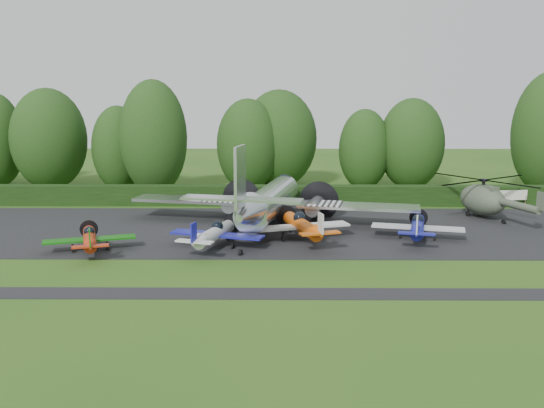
{
  "coord_description": "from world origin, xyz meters",
  "views": [
    {
      "loc": [
        1.86,
        -39.05,
        11.54
      ],
      "look_at": [
        1.47,
        8.45,
        2.5
      ],
      "focal_mm": 40.0,
      "sensor_mm": 36.0,
      "label": 1
    }
  ],
  "objects_px": {
    "transport_plane": "(269,201)",
    "light_plane_white": "(214,234)",
    "light_plane_red": "(90,239)",
    "light_plane_blue": "(418,227)",
    "light_plane_orange": "(302,225)",
    "helicopter": "(483,197)",
    "sign_board": "(512,196)"
  },
  "relations": [
    {
      "from": "sign_board",
      "to": "helicopter",
      "type": "bearing_deg",
      "value": -125.1
    },
    {
      "from": "transport_plane",
      "to": "helicopter",
      "type": "height_order",
      "value": "transport_plane"
    },
    {
      "from": "light_plane_blue",
      "to": "sign_board",
      "type": "distance_m",
      "value": 18.01
    },
    {
      "from": "transport_plane",
      "to": "light_plane_white",
      "type": "relative_size",
      "value": 3.35
    },
    {
      "from": "light_plane_red",
      "to": "helicopter",
      "type": "bearing_deg",
      "value": 38.68
    },
    {
      "from": "light_plane_blue",
      "to": "helicopter",
      "type": "height_order",
      "value": "helicopter"
    },
    {
      "from": "transport_plane",
      "to": "light_plane_red",
      "type": "distance_m",
      "value": 15.21
    },
    {
      "from": "helicopter",
      "to": "light_plane_white",
      "type": "bearing_deg",
      "value": -134.99
    },
    {
      "from": "light_plane_red",
      "to": "sign_board",
      "type": "relative_size",
      "value": 2.15
    },
    {
      "from": "helicopter",
      "to": "transport_plane",
      "type": "bearing_deg",
      "value": -148.85
    },
    {
      "from": "light_plane_white",
      "to": "helicopter",
      "type": "distance_m",
      "value": 25.74
    },
    {
      "from": "helicopter",
      "to": "sign_board",
      "type": "xyz_separation_m",
      "value": [
        4.45,
        4.66,
        -0.72
      ]
    },
    {
      "from": "light_plane_white",
      "to": "light_plane_red",
      "type": "bearing_deg",
      "value": 169.71
    },
    {
      "from": "light_plane_orange",
      "to": "sign_board",
      "type": "xyz_separation_m",
      "value": [
        21.17,
        13.47,
        -0.06
      ]
    },
    {
      "from": "light_plane_red",
      "to": "light_plane_blue",
      "type": "height_order",
      "value": "light_plane_blue"
    },
    {
      "from": "light_plane_red",
      "to": "light_plane_blue",
      "type": "bearing_deg",
      "value": 26.44
    },
    {
      "from": "transport_plane",
      "to": "light_plane_blue",
      "type": "bearing_deg",
      "value": -33.38
    },
    {
      "from": "sign_board",
      "to": "transport_plane",
      "type": "bearing_deg",
      "value": -151.48
    },
    {
      "from": "transport_plane",
      "to": "light_plane_red",
      "type": "xyz_separation_m",
      "value": [
        -12.75,
        -8.21,
        -1.21
      ]
    },
    {
      "from": "light_plane_red",
      "to": "light_plane_blue",
      "type": "xyz_separation_m",
      "value": [
        24.22,
        3.64,
        0.1
      ]
    },
    {
      "from": "light_plane_orange",
      "to": "light_plane_white",
      "type": "bearing_deg",
      "value": -143.71
    },
    {
      "from": "sign_board",
      "to": "light_plane_red",
      "type": "bearing_deg",
      "value": -146.67
    },
    {
      "from": "helicopter",
      "to": "light_plane_red",
      "type": "bearing_deg",
      "value": -139.64
    },
    {
      "from": "light_plane_white",
      "to": "sign_board",
      "type": "distance_m",
      "value": 31.84
    },
    {
      "from": "transport_plane",
      "to": "sign_board",
      "type": "relative_size",
      "value": 7.95
    },
    {
      "from": "light_plane_blue",
      "to": "light_plane_orange",
      "type": "bearing_deg",
      "value": 167.75
    },
    {
      "from": "light_plane_red",
      "to": "light_plane_orange",
      "type": "distance_m",
      "value": 15.69
    },
    {
      "from": "light_plane_red",
      "to": "light_plane_orange",
      "type": "relative_size",
      "value": 0.82
    },
    {
      "from": "light_plane_orange",
      "to": "light_plane_blue",
      "type": "bearing_deg",
      "value": 19.23
    },
    {
      "from": "light_plane_orange",
      "to": "transport_plane",
      "type": "bearing_deg",
      "value": 135.25
    },
    {
      "from": "light_plane_orange",
      "to": "helicopter",
      "type": "distance_m",
      "value": 18.91
    },
    {
      "from": "light_plane_red",
      "to": "sign_board",
      "type": "height_order",
      "value": "light_plane_red"
    }
  ]
}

